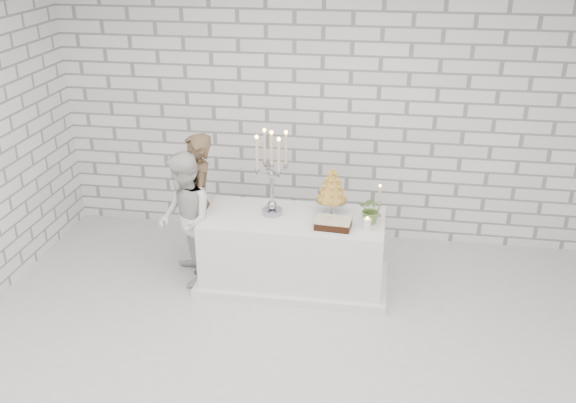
# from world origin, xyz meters

# --- Properties ---
(ground) EXTENTS (6.00, 5.00, 0.01)m
(ground) POSITION_xyz_m (0.00, 0.00, 0.00)
(ground) COLOR silver
(ground) RESTS_ON ground
(wall_back) EXTENTS (6.00, 0.01, 3.00)m
(wall_back) POSITION_xyz_m (0.00, 2.50, 1.50)
(wall_back) COLOR white
(wall_back) RESTS_ON ground
(cake_table) EXTENTS (1.80, 0.80, 0.75)m
(cake_table) POSITION_xyz_m (-0.13, 1.30, 0.38)
(cake_table) COLOR white
(cake_table) RESTS_ON ground
(groom) EXTENTS (0.55, 0.65, 1.51)m
(groom) POSITION_xyz_m (-1.15, 1.45, 0.75)
(groom) COLOR brown
(groom) RESTS_ON ground
(bride) EXTENTS (0.76, 0.83, 1.39)m
(bride) POSITION_xyz_m (-1.21, 1.17, 0.70)
(bride) COLOR silver
(bride) RESTS_ON ground
(candelabra) EXTENTS (0.40, 0.40, 0.87)m
(candelabra) POSITION_xyz_m (-0.35, 1.34, 1.19)
(candelabra) COLOR #9897A1
(candelabra) RESTS_ON cake_table
(croquembouche) EXTENTS (0.38, 0.38, 0.49)m
(croquembouche) POSITION_xyz_m (0.23, 1.43, 1.00)
(croquembouche) COLOR #AD7F2F
(croquembouche) RESTS_ON cake_table
(chocolate_cake) EXTENTS (0.35, 0.26, 0.08)m
(chocolate_cake) POSITION_xyz_m (0.28, 1.14, 0.79)
(chocolate_cake) COLOR black
(chocolate_cake) RESTS_ON cake_table
(pillar_candle) EXTENTS (0.08, 0.08, 0.12)m
(pillar_candle) POSITION_xyz_m (0.60, 1.12, 0.81)
(pillar_candle) COLOR white
(pillar_candle) RESTS_ON cake_table
(extra_taper) EXTENTS (0.07, 0.07, 0.32)m
(extra_taper) POSITION_xyz_m (0.70, 1.45, 0.91)
(extra_taper) COLOR beige
(extra_taper) RESTS_ON cake_table
(flowers) EXTENTS (0.27, 0.24, 0.28)m
(flowers) POSITION_xyz_m (0.63, 1.30, 0.89)
(flowers) COLOR #49662E
(flowers) RESTS_ON cake_table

